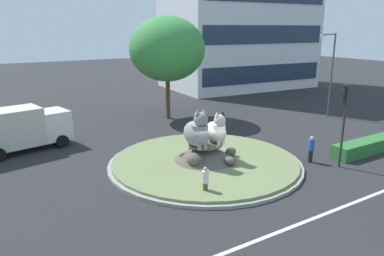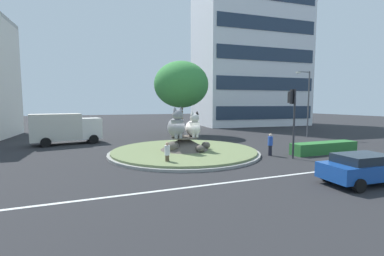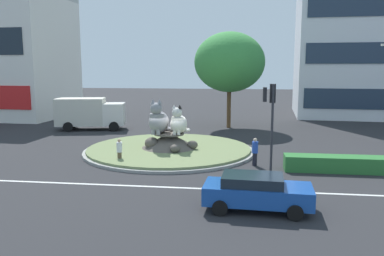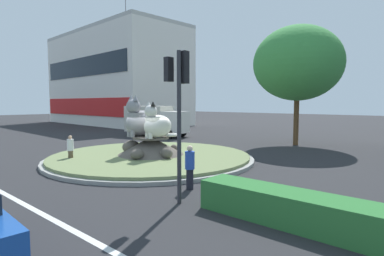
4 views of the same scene
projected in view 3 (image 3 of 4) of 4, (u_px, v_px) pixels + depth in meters
ground_plane at (169, 152)px, 27.72m from camera, size 160.00×160.00×0.00m
lane_centreline at (139, 186)px, 19.76m from camera, size 112.00×0.20×0.01m
roundabout_island at (169, 147)px, 27.66m from camera, size 11.93×11.93×1.36m
cat_statue_grey at (158, 121)px, 27.27m from camera, size 1.71×2.47×2.42m
cat_statue_white at (178, 123)px, 27.14m from camera, size 1.43×2.10×2.06m
traffic_light_mast at (271, 108)px, 21.82m from camera, size 0.71×0.55×5.01m
office_tower at (384, 12)px, 46.41m from camera, size 20.44×13.65×24.66m
clipped_hedge_strip at (337, 164)px, 22.44m from camera, size 5.98×1.20×0.90m
broadleaf_tree_behind_island at (230, 62)px, 37.84m from camera, size 6.81×6.81×9.28m
pedestrian_white_shirt at (119, 150)px, 24.30m from camera, size 0.35×0.35×1.55m
pedestrian_blue_shirt at (255, 151)px, 23.72m from camera, size 0.37×0.37×1.71m
sedan_on_far_lane at (257, 191)px, 16.38m from camera, size 4.56×2.28×1.50m
delivery_box_truck at (90, 113)px, 37.27m from camera, size 6.68×3.56×3.01m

